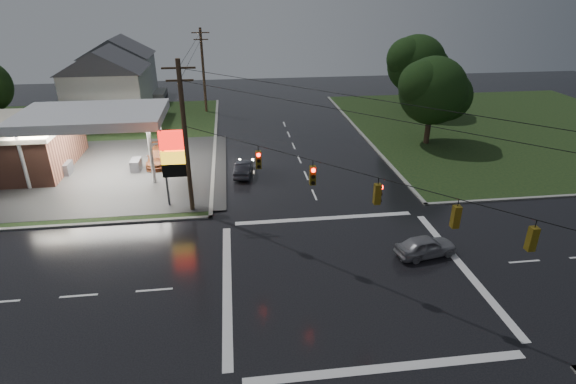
{
  "coord_description": "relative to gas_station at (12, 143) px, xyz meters",
  "views": [
    {
      "loc": [
        -6.23,
        -20.96,
        15.39
      ],
      "look_at": [
        -2.84,
        5.41,
        3.0
      ],
      "focal_mm": 28.0,
      "sensor_mm": 36.0,
      "label": 1
    }
  ],
  "objects": [
    {
      "name": "ground",
      "position": [
        25.68,
        -19.7,
        -2.55
      ],
      "size": [
        120.0,
        120.0,
        0.0
      ],
      "primitive_type": "plane",
      "color": "black",
      "rests_on": "ground"
    },
    {
      "name": "house_near",
      "position": [
        4.73,
        16.3,
        1.86
      ],
      "size": [
        11.05,
        8.48,
        8.6
      ],
      "color": "silver",
      "rests_on": "ground"
    },
    {
      "name": "traffic_signals",
      "position": [
        25.69,
        -19.72,
        3.93
      ],
      "size": [
        26.87,
        26.87,
        1.47
      ],
      "color": "black",
      "rests_on": "ground"
    },
    {
      "name": "grass_nw",
      "position": [
        -0.32,
        6.3,
        -2.51
      ],
      "size": [
        36.0,
        36.0,
        0.08
      ],
      "primitive_type": "cube",
      "color": "black",
      "rests_on": "ground"
    },
    {
      "name": "house_far",
      "position": [
        3.73,
        28.3,
        1.86
      ],
      "size": [
        11.05,
        8.48,
        8.6
      ],
      "color": "silver",
      "rests_on": "ground"
    },
    {
      "name": "utility_pole_n",
      "position": [
        16.18,
        18.3,
        2.92
      ],
      "size": [
        2.2,
        0.32,
        10.5
      ],
      "color": "#382619",
      "rests_on": "ground"
    },
    {
      "name": "utility_pole_nw",
      "position": [
        16.18,
        -10.2,
        3.17
      ],
      "size": [
        2.2,
        0.32,
        11.0
      ],
      "color": "#382619",
      "rests_on": "ground"
    },
    {
      "name": "tree_ne_near",
      "position": [
        39.82,
        2.29,
        3.01
      ],
      "size": [
        7.99,
        6.8,
        8.98
      ],
      "color": "black",
      "rests_on": "ground"
    },
    {
      "name": "grass_ne",
      "position": [
        51.68,
        6.3,
        -2.51
      ],
      "size": [
        36.0,
        36.0,
        0.08
      ],
      "primitive_type": "cube",
      "color": "black",
      "rests_on": "ground"
    },
    {
      "name": "car_pump",
      "position": [
        12.51,
        -0.09,
        -1.82
      ],
      "size": [
        2.19,
        5.08,
        1.46
      ],
      "primitive_type": "imported",
      "rotation": [
        0.0,
        0.0,
        0.03
      ],
      "color": "#632E16",
      "rests_on": "ground"
    },
    {
      "name": "pylon_sign",
      "position": [
        15.18,
        -9.2,
        1.46
      ],
      "size": [
        2.0,
        0.35,
        6.0
      ],
      "color": "#59595E",
      "rests_on": "ground"
    },
    {
      "name": "tree_ne_far",
      "position": [
        42.83,
        14.29,
        3.63
      ],
      "size": [
        8.46,
        7.2,
        9.8
      ],
      "color": "black",
      "rests_on": "ground"
    },
    {
      "name": "car_crossing",
      "position": [
        30.91,
        -18.24,
        -1.89
      ],
      "size": [
        4.06,
        2.23,
        1.31
      ],
      "primitive_type": "imported",
      "rotation": [
        0.0,
        0.0,
        1.76
      ],
      "color": "gray",
      "rests_on": "ground"
    },
    {
      "name": "car_north",
      "position": [
        20.22,
        -3.83,
        -1.91
      ],
      "size": [
        1.91,
        4.02,
        1.27
      ],
      "primitive_type": "imported",
      "rotation": [
        0.0,
        0.0,
        2.99
      ],
      "color": "#22242B",
      "rests_on": "ground"
    },
    {
      "name": "gas_station",
      "position": [
        0.0,
        0.0,
        0.0
      ],
      "size": [
        26.2,
        18.0,
        5.6
      ],
      "color": "#2D2D2D",
      "rests_on": "ground"
    }
  ]
}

